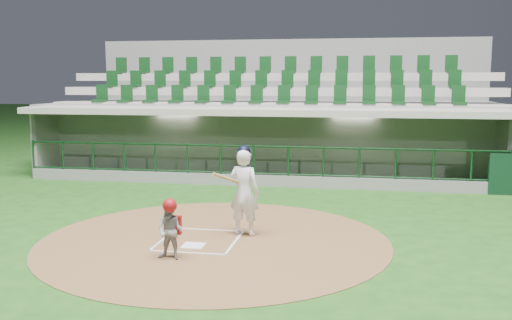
% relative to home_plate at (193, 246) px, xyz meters
% --- Properties ---
extents(ground, '(120.00, 120.00, 0.00)m').
position_rel_home_plate_xyz_m(ground, '(0.00, 0.70, -0.02)').
color(ground, '#1A4814').
rests_on(ground, ground).
extents(dirt_circle, '(7.20, 7.20, 0.01)m').
position_rel_home_plate_xyz_m(dirt_circle, '(0.30, 0.50, -0.02)').
color(dirt_circle, brown).
rests_on(dirt_circle, ground).
extents(home_plate, '(0.43, 0.43, 0.02)m').
position_rel_home_plate_xyz_m(home_plate, '(0.00, 0.00, 0.00)').
color(home_plate, white).
rests_on(home_plate, dirt_circle).
extents(batter_box_chalk, '(1.55, 1.80, 0.01)m').
position_rel_home_plate_xyz_m(batter_box_chalk, '(0.00, 0.40, -0.00)').
color(batter_box_chalk, white).
rests_on(batter_box_chalk, ground).
extents(dugout_structure, '(16.40, 3.70, 3.00)m').
position_rel_home_plate_xyz_m(dugout_structure, '(0.20, 8.52, 0.94)').
color(dugout_structure, slate).
rests_on(dugout_structure, ground).
extents(seating_deck, '(17.00, 6.72, 5.15)m').
position_rel_home_plate_xyz_m(seating_deck, '(0.00, 11.61, 1.40)').
color(seating_deck, gray).
rests_on(seating_deck, ground).
extents(batter, '(0.91, 0.93, 1.92)m').
position_rel_home_plate_xyz_m(batter, '(0.82, 1.00, 0.95)').
color(batter, white).
rests_on(batter, dirt_circle).
extents(catcher, '(0.56, 0.46, 1.14)m').
position_rel_home_plate_xyz_m(catcher, '(-0.18, -0.85, 0.56)').
color(catcher, gray).
rests_on(catcher, dirt_circle).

